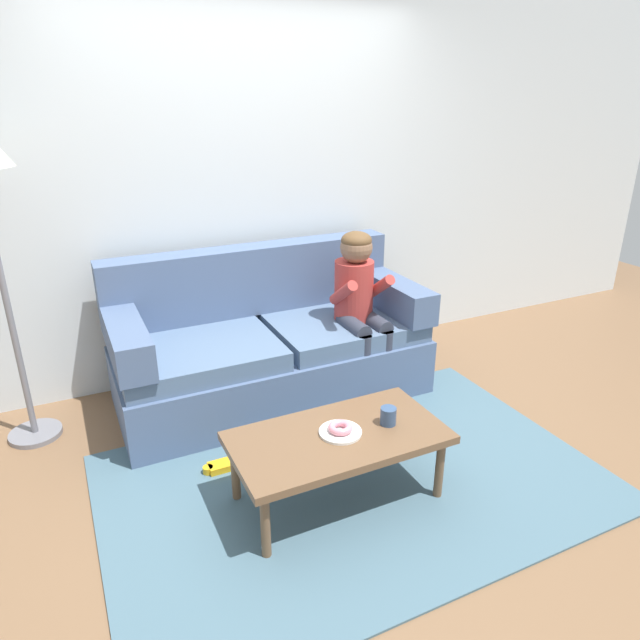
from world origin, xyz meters
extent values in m
plane|color=brown|center=(0.00, 0.00, 0.00)|extent=(10.00, 10.00, 0.00)
cube|color=silver|center=(0.00, 1.40, 1.40)|extent=(8.00, 0.10, 2.80)
cube|color=#476675|center=(0.00, -0.25, 0.01)|extent=(2.57, 1.69, 0.01)
cube|color=slate|center=(-0.06, 0.80, 0.19)|extent=(2.00, 0.90, 0.38)
cube|color=slate|center=(-0.56, 0.75, 0.44)|extent=(0.96, 0.74, 0.12)
cube|color=slate|center=(0.44, 0.75, 0.44)|extent=(0.96, 0.74, 0.12)
cube|color=slate|center=(-0.06, 1.15, 0.73)|extent=(2.00, 0.20, 0.46)
cube|color=slate|center=(-0.96, 0.80, 0.61)|extent=(0.20, 0.90, 0.22)
cube|color=slate|center=(0.85, 0.80, 0.61)|extent=(0.20, 0.90, 0.22)
cube|color=brown|center=(-0.14, -0.33, 0.36)|extent=(1.05, 0.55, 0.04)
cylinder|color=brown|center=(-0.61, -0.54, 0.17)|extent=(0.04, 0.04, 0.34)
cylinder|color=brown|center=(0.32, -0.54, 0.17)|extent=(0.04, 0.04, 0.34)
cylinder|color=brown|center=(-0.61, -0.11, 0.17)|extent=(0.04, 0.04, 0.34)
cylinder|color=brown|center=(0.32, -0.11, 0.17)|extent=(0.04, 0.04, 0.34)
cylinder|color=#AD3833|center=(0.51, 0.72, 0.70)|extent=(0.26, 0.26, 0.40)
sphere|color=#846047|center=(0.51, 0.70, 1.00)|extent=(0.21, 0.21, 0.21)
ellipsoid|color=brown|center=(0.51, 0.70, 1.04)|extent=(0.20, 0.20, 0.12)
cylinder|color=#333847|center=(0.43, 0.57, 0.51)|extent=(0.11, 0.30, 0.11)
cylinder|color=#333847|center=(0.43, 0.42, 0.28)|extent=(0.09, 0.09, 0.44)
cube|color=black|center=(0.43, 0.37, 0.03)|extent=(0.10, 0.20, 0.06)
cylinder|color=#AD3833|center=(0.38, 0.62, 0.74)|extent=(0.07, 0.29, 0.23)
cylinder|color=#333847|center=(0.59, 0.57, 0.51)|extent=(0.11, 0.30, 0.11)
cylinder|color=#333847|center=(0.59, 0.42, 0.28)|extent=(0.09, 0.09, 0.44)
cube|color=black|center=(0.59, 0.37, 0.03)|extent=(0.10, 0.20, 0.06)
cylinder|color=#AD3833|center=(0.65, 0.62, 0.74)|extent=(0.07, 0.29, 0.23)
cylinder|color=white|center=(-0.13, -0.32, 0.39)|extent=(0.21, 0.21, 0.01)
torus|color=pink|center=(-0.13, -0.32, 0.41)|extent=(0.16, 0.16, 0.04)
cylinder|color=#334C72|center=(0.12, -0.35, 0.43)|extent=(0.08, 0.08, 0.09)
cube|color=gold|center=(-0.60, 0.14, 0.03)|extent=(0.16, 0.09, 0.05)
cylinder|color=gold|center=(-0.69, 0.14, 0.03)|extent=(0.06, 0.06, 0.05)
cylinder|color=gold|center=(-0.52, 0.14, 0.03)|extent=(0.06, 0.06, 0.05)
cylinder|color=slate|center=(-1.53, 0.96, 0.01)|extent=(0.30, 0.30, 0.03)
cylinder|color=slate|center=(-1.53, 0.96, 0.83)|extent=(0.04, 0.04, 1.60)
camera|label=1|loc=(-1.23, -2.39, 1.92)|focal=31.62mm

